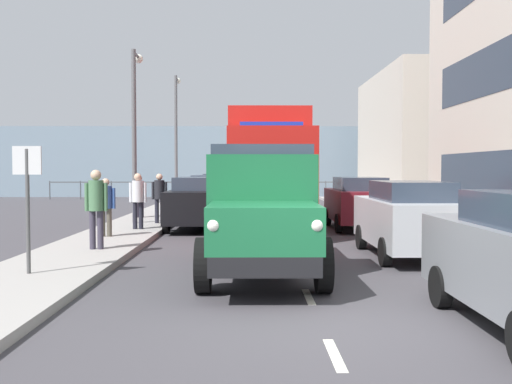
% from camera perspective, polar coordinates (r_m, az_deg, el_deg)
% --- Properties ---
extents(ground_plane, '(80.00, 80.00, 0.00)m').
position_cam_1_polar(ground_plane, '(18.88, 2.22, -3.76)').
color(ground_plane, '#423F44').
extents(sidewalk_left, '(2.27, 38.63, 0.15)m').
position_cam_1_polar(sidewalk_left, '(19.68, 16.19, -3.38)').
color(sidewalk_left, '#9E9993').
rests_on(sidewalk_left, ground_plane).
extents(sidewalk_right, '(2.27, 38.63, 0.15)m').
position_cam_1_polar(sidewalk_right, '(19.23, -12.08, -3.47)').
color(sidewalk_right, '#9E9993').
rests_on(sidewalk_right, ground_plane).
extents(road_centreline_markings, '(0.12, 35.53, 0.01)m').
position_cam_1_polar(road_centreline_markings, '(18.40, 2.29, -3.91)').
color(road_centreline_markings, silver).
rests_on(road_centreline_markings, ground_plane).
extents(building_far_block, '(6.10, 10.63, 7.11)m').
position_cam_1_polar(building_far_block, '(32.57, 17.11, 4.96)').
color(building_far_block, beige).
rests_on(building_far_block, ground_plane).
extents(sea_horizon, '(80.00, 0.80, 5.00)m').
position_cam_1_polar(sea_horizon, '(41.07, 0.73, 3.03)').
color(sea_horizon, gray).
rests_on(sea_horizon, ground_plane).
extents(seawall_railing, '(28.08, 0.08, 1.20)m').
position_cam_1_polar(seawall_railing, '(37.49, 0.85, 0.67)').
color(seawall_railing, '#4C5156').
rests_on(seawall_railing, ground_plane).
extents(truck_vintage_green, '(2.17, 5.64, 2.43)m').
position_cam_1_polar(truck_vintage_green, '(10.51, 0.58, -2.17)').
color(truck_vintage_green, black).
rests_on(truck_vintage_green, ground_plane).
extents(lorry_cargo_red, '(2.58, 8.20, 3.87)m').
position_cam_1_polar(lorry_cargo_red, '(18.89, 1.22, 2.55)').
color(lorry_cargo_red, red).
rests_on(lorry_cargo_red, ground_plane).
extents(car_silver_kerbside_1, '(1.81, 4.12, 1.72)m').
position_cam_1_polar(car_silver_kerbside_1, '(13.44, 14.88, -2.48)').
color(car_silver_kerbside_1, '#B7BABF').
rests_on(car_silver_kerbside_1, ground_plane).
extents(car_maroon_kerbside_2, '(1.86, 3.97, 1.72)m').
position_cam_1_polar(car_maroon_kerbside_2, '(19.30, 10.13, -1.00)').
color(car_maroon_kerbside_2, maroon).
rests_on(car_maroon_kerbside_2, ground_plane).
extents(car_black_oppositeside_0, '(1.87, 4.48, 1.72)m').
position_cam_1_polar(car_black_oppositeside_0, '(19.20, -5.79, -0.98)').
color(car_black_oppositeside_0, black).
rests_on(car_black_oppositeside_0, ground_plane).
extents(car_navy_oppositeside_1, '(1.81, 4.65, 1.72)m').
position_cam_1_polar(car_navy_oppositeside_1, '(24.71, -4.62, -0.24)').
color(car_navy_oppositeside_1, navy).
rests_on(car_navy_oppositeside_1, ground_plane).
extents(car_red_oppositeside_2, '(1.97, 4.01, 1.72)m').
position_cam_1_polar(car_red_oppositeside_2, '(31.26, -3.76, 0.30)').
color(car_red_oppositeside_2, '#B21E1E').
rests_on(car_red_oppositeside_2, ground_plane).
extents(pedestrian_with_bag, '(0.53, 0.34, 1.83)m').
position_cam_1_polar(pedestrian_with_bag, '(13.68, -15.58, -0.98)').
color(pedestrian_with_bag, '#383342').
rests_on(pedestrian_with_bag, sidewalk_right).
extents(pedestrian_by_lamp, '(0.53, 0.34, 1.59)m').
position_cam_1_polar(pedestrian_by_lamp, '(16.19, -14.69, -1.02)').
color(pedestrian_by_lamp, '#4C473D').
rests_on(pedestrian_by_lamp, sidewalk_right).
extents(pedestrian_in_dark_coat, '(0.53, 0.34, 1.71)m').
position_cam_1_polar(pedestrian_in_dark_coat, '(17.97, -11.64, -0.41)').
color(pedestrian_in_dark_coat, black).
rests_on(pedestrian_in_dark_coat, sidewalk_right).
extents(pedestrian_couple_b, '(0.53, 0.34, 1.68)m').
position_cam_1_polar(pedestrian_couple_b, '(19.77, -9.56, -0.21)').
color(pedestrian_couple_b, black).
rests_on(pedestrian_couple_b, sidewalk_right).
extents(pedestrian_strolling, '(0.53, 0.34, 1.58)m').
position_cam_1_polar(pedestrian_strolling, '(22.23, -11.49, -0.11)').
color(pedestrian_strolling, '#383342').
rests_on(pedestrian_strolling, sidewalk_right).
extents(lamp_post_promenade, '(0.32, 1.14, 5.90)m').
position_cam_1_polar(lamp_post_promenade, '(20.24, -11.92, 7.10)').
color(lamp_post_promenade, '#59595B').
rests_on(lamp_post_promenade, sidewalk_right).
extents(lamp_post_far, '(0.32, 1.14, 6.78)m').
position_cam_1_polar(lamp_post_far, '(31.03, -7.91, 6.31)').
color(lamp_post_far, '#59595B').
rests_on(lamp_post_far, sidewalk_right).
extents(street_sign, '(0.50, 0.07, 2.25)m').
position_cam_1_polar(street_sign, '(10.86, -21.73, 0.48)').
color(street_sign, '#4C4C4C').
rests_on(street_sign, sidewalk_right).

